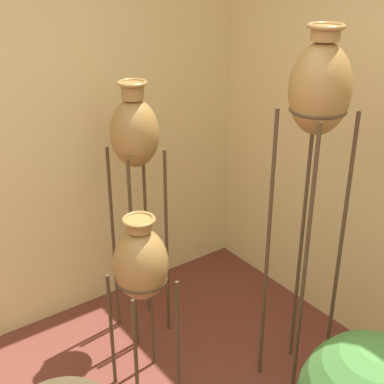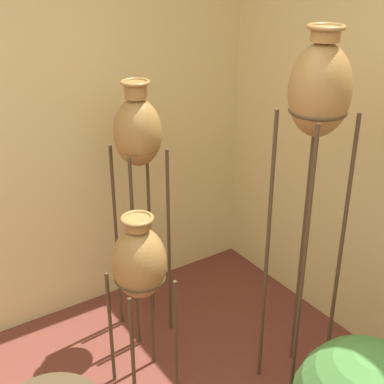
% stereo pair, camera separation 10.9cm
% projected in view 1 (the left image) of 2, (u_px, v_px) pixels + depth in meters
% --- Properties ---
extents(vase_stand_tall, '(0.28, 0.28, 1.94)m').
position_uv_depth(vase_stand_tall, '(319.00, 100.00, 2.38)').
color(vase_stand_tall, '#473823').
rests_on(vase_stand_tall, ground_plane).
extents(vase_stand_medium, '(0.27, 0.27, 1.59)m').
position_uv_depth(vase_stand_medium, '(135.00, 139.00, 2.92)').
color(vase_stand_medium, '#473823').
rests_on(vase_stand_medium, ground_plane).
extents(vase_stand_short, '(0.28, 0.28, 1.06)m').
position_uv_depth(vase_stand_short, '(141.00, 265.00, 2.65)').
color(vase_stand_short, '#473823').
rests_on(vase_stand_short, ground_plane).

